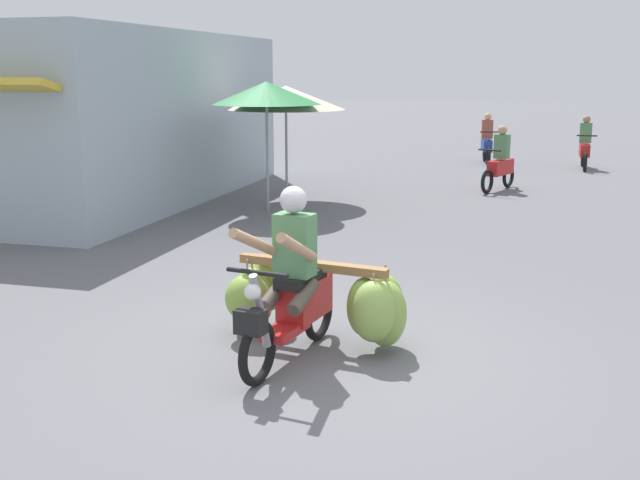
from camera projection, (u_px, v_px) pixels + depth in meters
ground_plane at (327, 358)px, 6.97m from camera, size 120.00×120.00×0.00m
motorbike_main_loaded at (311, 297)px, 7.16m from camera, size 1.82×1.90×1.58m
motorbike_distant_ahead_left at (500, 164)px, 16.59m from camera, size 0.75×1.54×1.40m
motorbike_distant_ahead_right at (487, 143)px, 21.42m from camera, size 0.53×1.61×1.40m
motorbike_distant_far_ahead at (585, 147)px, 20.22m from camera, size 0.50×1.62×1.40m
shopfront_building at (95, 117)px, 15.45m from camera, size 4.70×8.97×3.29m
market_umbrella_near_shop at (286, 98)px, 14.95m from camera, size 2.32×2.32×2.27m
market_umbrella_further_along at (266, 93)px, 13.72m from camera, size 1.96×1.96×2.37m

